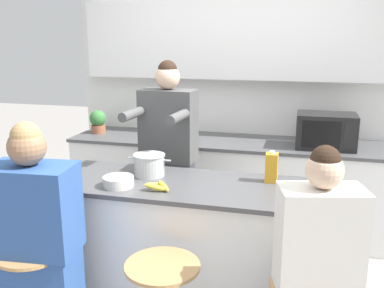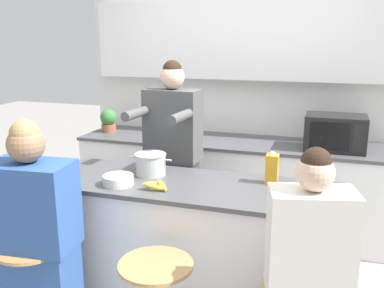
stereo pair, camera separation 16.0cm
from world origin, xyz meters
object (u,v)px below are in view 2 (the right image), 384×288
object	(u,v)px
kitchen_island	(189,248)
person_wrapped_blanket	(36,245)
cooking_pot	(151,164)
banana_bunch	(156,185)
juice_carton	(272,169)
coffee_cup_near	(297,195)
microwave	(335,132)
person_cooking	(173,168)
fruit_bowl	(118,180)
bar_stool_leftmost	(35,287)
potted_plant	(109,120)

from	to	relation	value
kitchen_island	person_wrapped_blanket	size ratio (longest dim) A/B	1.37
kitchen_island	cooking_pot	bearing A→B (deg)	162.71
banana_bunch	juice_carton	bearing A→B (deg)	26.93
coffee_cup_near	microwave	distance (m)	1.48
cooking_pot	coffee_cup_near	bearing A→B (deg)	-11.02
banana_bunch	juice_carton	distance (m)	0.75
person_cooking	microwave	distance (m)	1.47
person_cooking	fruit_bowl	xyz separation A→B (m)	(-0.10, -0.75, 0.13)
bar_stool_leftmost	fruit_bowl	world-z (taller)	fruit_bowl
kitchen_island	person_cooking	world-z (taller)	person_cooking
juice_carton	potted_plant	xyz separation A→B (m)	(-1.86, 1.24, -0.01)
cooking_pot	juice_carton	world-z (taller)	juice_carton
person_cooking	person_wrapped_blanket	bearing A→B (deg)	-105.41
bar_stool_leftmost	potted_plant	xyz separation A→B (m)	(-0.57, 2.02, 0.62)
bar_stool_leftmost	coffee_cup_near	distance (m)	1.66
person_wrapped_blanket	potted_plant	distance (m)	2.13
kitchen_island	person_cooking	bearing A→B (deg)	119.30
bar_stool_leftmost	person_cooking	bearing A→B (deg)	69.37
kitchen_island	juice_carton	size ratio (longest dim) A/B	9.30
potted_plant	kitchen_island	bearing A→B (deg)	-46.26
person_cooking	microwave	size ratio (longest dim) A/B	3.28
juice_carton	microwave	xyz separation A→B (m)	(0.39, 1.19, 0.02)
person_cooking	juice_carton	world-z (taller)	person_cooking
fruit_bowl	potted_plant	distance (m)	1.82
kitchen_island	microwave	distance (m)	1.73
person_cooking	fruit_bowl	world-z (taller)	person_cooking
cooking_pot	microwave	size ratio (longest dim) A/B	0.60
coffee_cup_near	cooking_pot	bearing A→B (deg)	168.98
banana_bunch	potted_plant	world-z (taller)	potted_plant
person_cooking	person_wrapped_blanket	size ratio (longest dim) A/B	1.19
person_wrapped_blanket	banana_bunch	bearing A→B (deg)	31.35
juice_carton	potted_plant	distance (m)	2.23
cooking_pot	fruit_bowl	size ratio (longest dim) A/B	1.56
bar_stool_leftmost	person_wrapped_blanket	distance (m)	0.28
kitchen_island	potted_plant	world-z (taller)	potted_plant
person_wrapped_blanket	cooking_pot	distance (m)	0.89
kitchen_island	person_wrapped_blanket	world-z (taller)	person_wrapped_blanket
microwave	potted_plant	size ratio (longest dim) A/B	2.16
kitchen_island	fruit_bowl	world-z (taller)	fruit_bowl
cooking_pot	coffee_cup_near	xyz separation A→B (m)	(1.00, -0.19, -0.04)
person_cooking	coffee_cup_near	world-z (taller)	person_cooking
person_wrapped_blanket	cooking_pot	size ratio (longest dim) A/B	4.63
juice_carton	potted_plant	world-z (taller)	juice_carton
coffee_cup_near	banana_bunch	size ratio (longest dim) A/B	0.66
person_wrapped_blanket	bar_stool_leftmost	bearing A→B (deg)	-175.34
bar_stool_leftmost	banana_bunch	size ratio (longest dim) A/B	3.65
bar_stool_leftmost	person_wrapped_blanket	size ratio (longest dim) A/B	0.47
person_wrapped_blanket	coffee_cup_near	bearing A→B (deg)	14.15
juice_carton	microwave	size ratio (longest dim) A/B	0.41
microwave	banana_bunch	bearing A→B (deg)	-124.75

